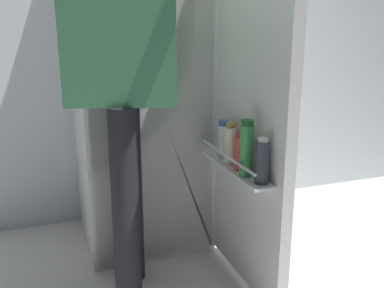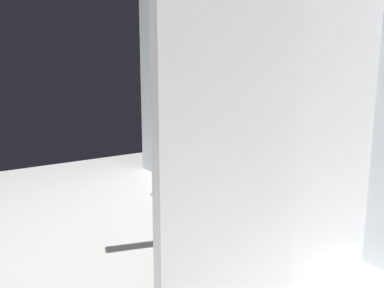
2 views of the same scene
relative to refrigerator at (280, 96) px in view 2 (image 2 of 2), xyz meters
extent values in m
plane|color=silver|center=(-0.03, -0.52, -0.90)|extent=(5.83, 5.83, 0.00)
cube|color=silver|center=(-0.03, 0.43, 0.31)|extent=(4.40, 0.10, 2.42)
cube|color=white|center=(-0.03, 0.05, 0.00)|extent=(0.66, 0.65, 1.80)
cube|color=white|center=(-0.03, -0.27, 0.00)|extent=(0.62, 0.01, 1.76)
cube|color=white|center=(-0.03, -0.22, 0.12)|extent=(0.58, 0.09, 0.01)
cube|color=white|center=(0.33, -0.60, 0.00)|extent=(0.05, 0.66, 1.74)
cube|color=white|center=(0.26, -0.60, -0.31)|extent=(0.10, 0.56, 0.01)
cylinder|color=silver|center=(0.21, -0.60, -0.25)|extent=(0.01, 0.54, 0.01)
cylinder|color=white|center=(0.26, -0.46, -0.23)|extent=(0.05, 0.05, 0.16)
cylinder|color=#335BB2|center=(0.26, -0.46, -0.14)|extent=(0.05, 0.05, 0.02)
cylinder|color=#DB4C47|center=(0.26, -0.65, -0.23)|extent=(0.06, 0.06, 0.14)
cylinder|color=#B22D28|center=(0.26, -0.65, -0.15)|extent=(0.05, 0.05, 0.02)
cylinder|color=#EDE5CC|center=(0.26, -0.55, -0.22)|extent=(0.06, 0.06, 0.17)
cylinder|color=#B78933|center=(0.26, -0.55, -0.12)|extent=(0.05, 0.05, 0.02)
cylinder|color=green|center=(0.25, -0.72, -0.20)|extent=(0.06, 0.06, 0.22)
cylinder|color=#195B28|center=(0.25, -0.72, -0.08)|extent=(0.05, 0.05, 0.02)
cylinder|color=#333842|center=(0.27, -0.83, -0.22)|extent=(0.06, 0.06, 0.17)
cylinder|color=silver|center=(0.27, -0.83, -0.12)|extent=(0.04, 0.04, 0.02)
cylinder|color=gold|center=(-0.13, -0.22, 0.17)|extent=(0.07, 0.07, 0.09)
cylinder|color=black|center=(-0.18, -0.38, -0.46)|extent=(0.12, 0.12, 0.88)
cylinder|color=black|center=(-0.23, -0.53, -0.46)|extent=(0.12, 0.12, 0.88)
cube|color=#3D7F56|center=(-0.20, -0.45, 0.30)|extent=(0.50, 0.35, 0.63)
cylinder|color=#3D7F56|center=(-0.14, -0.24, 0.28)|extent=(0.08, 0.08, 0.59)
camera|label=1|loc=(-0.54, -2.25, 0.30)|focal=40.15mm
camera|label=2|loc=(1.44, -1.57, 0.14)|focal=37.70mm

